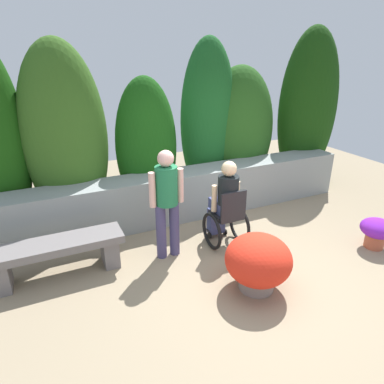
{
  "coord_description": "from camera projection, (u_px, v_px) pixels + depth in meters",
  "views": [
    {
      "loc": [
        -2.27,
        -3.0,
        2.72
      ],
      "look_at": [
        -0.38,
        1.08,
        0.85
      ],
      "focal_mm": 31.52,
      "sensor_mm": 36.0,
      "label": 1
    }
  ],
  "objects": [
    {
      "name": "ground_plane",
      "position": [
        252.0,
        275.0,
        4.44
      ],
      "size": [
        11.78,
        11.78,
        0.0
      ],
      "primitive_type": "plane",
      "color": "gray"
    },
    {
      "name": "person_standing_companion",
      "position": [
        167.0,
        198.0,
        4.55
      ],
      "size": [
        0.49,
        0.3,
        1.57
      ],
      "rotation": [
        0.0,
        0.0,
        0.09
      ],
      "color": "#423D66",
      "rests_on": "ground"
    },
    {
      "name": "flower_pot_terracotta_by_wall",
      "position": [
        377.0,
        231.0,
        4.99
      ],
      "size": [
        0.48,
        0.48,
        0.46
      ],
      "color": "#B2553A",
      "rests_on": "ground"
    },
    {
      "name": "stone_retaining_wall",
      "position": [
        190.0,
        193.0,
        5.95
      ],
      "size": [
        6.13,
        0.57,
        0.83
      ],
      "primitive_type": "cube",
      "color": "gray",
      "rests_on": "ground"
    },
    {
      "name": "person_in_wheelchair",
      "position": [
        225.0,
        206.0,
        4.96
      ],
      "size": [
        0.53,
        0.66,
        1.33
      ],
      "rotation": [
        0.0,
        0.0,
        0.11
      ],
      "color": "black",
      "rests_on": "ground"
    },
    {
      "name": "hedge_backdrop",
      "position": [
        186.0,
        128.0,
        6.17
      ],
      "size": [
        7.17,
        1.19,
        3.23
      ],
      "color": "#194B0F",
      "rests_on": "ground"
    },
    {
      "name": "flower_pot_purple_near",
      "position": [
        258.0,
        262.0,
        4.07
      ],
      "size": [
        0.81,
        0.81,
        0.72
      ],
      "color": "gray",
      "rests_on": "ground"
    },
    {
      "name": "stone_bench",
      "position": [
        57.0,
        252.0,
        4.33
      ],
      "size": [
        1.69,
        0.45,
        0.5
      ],
      "rotation": [
        0.0,
        0.0,
        0.15
      ],
      "color": "slate",
      "rests_on": "ground"
    }
  ]
}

